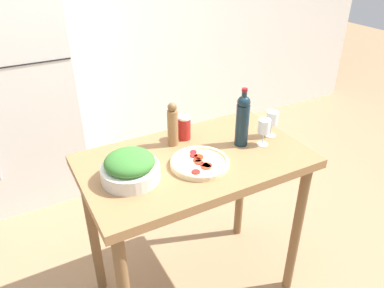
# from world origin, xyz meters

# --- Properties ---
(ground_plane) EXTENTS (14.00, 14.00, 0.00)m
(ground_plane) POSITION_xyz_m (0.00, 0.00, 0.00)
(ground_plane) COLOR #9E7A56
(wall_back) EXTENTS (6.40, 0.08, 2.60)m
(wall_back) POSITION_xyz_m (0.00, 1.91, 1.30)
(wall_back) COLOR silver
(wall_back) RESTS_ON ground_plane
(refrigerator) EXTENTS (0.75, 0.64, 1.63)m
(refrigerator) POSITION_xyz_m (-0.67, 1.55, 0.81)
(refrigerator) COLOR silver
(refrigerator) RESTS_ON ground_plane
(prep_counter) EXTENTS (1.14, 0.67, 0.95)m
(prep_counter) POSITION_xyz_m (0.00, 0.00, 0.82)
(prep_counter) COLOR olive
(prep_counter) RESTS_ON ground_plane
(wine_bottle) EXTENTS (0.07, 0.07, 0.32)m
(wine_bottle) POSITION_xyz_m (0.28, -0.00, 1.10)
(wine_bottle) COLOR #142833
(wine_bottle) RESTS_ON prep_counter
(wine_glass_near) EXTENTS (0.06, 0.06, 0.15)m
(wine_glass_near) POSITION_xyz_m (0.38, -0.06, 1.05)
(wine_glass_near) COLOR silver
(wine_glass_near) RESTS_ON prep_counter
(wine_glass_far) EXTENTS (0.06, 0.06, 0.15)m
(wine_glass_far) POSITION_xyz_m (0.48, -0.00, 1.05)
(wine_glass_far) COLOR silver
(wine_glass_far) RESTS_ON prep_counter
(pepper_mill) EXTENTS (0.06, 0.06, 0.24)m
(pepper_mill) POSITION_xyz_m (-0.04, 0.17, 1.07)
(pepper_mill) COLOR olive
(pepper_mill) RESTS_ON prep_counter
(salad_bowl) EXTENTS (0.27, 0.27, 0.14)m
(salad_bowl) POSITION_xyz_m (-0.35, -0.02, 1.01)
(salad_bowl) COLOR silver
(salad_bowl) RESTS_ON prep_counter
(homemade_pizza) EXTENTS (0.29, 0.29, 0.03)m
(homemade_pizza) POSITION_xyz_m (-0.02, -0.08, 0.97)
(homemade_pizza) COLOR beige
(homemade_pizza) RESTS_ON prep_counter
(salt_canister) EXTENTS (0.07, 0.07, 0.13)m
(salt_canister) POSITION_xyz_m (0.04, 0.20, 1.02)
(salt_canister) COLOR #B2231E
(salt_canister) RESTS_ON prep_counter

